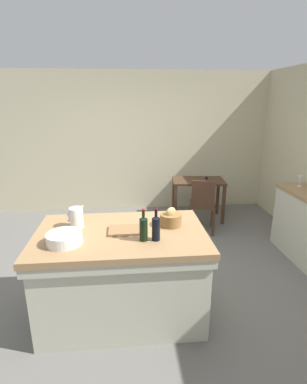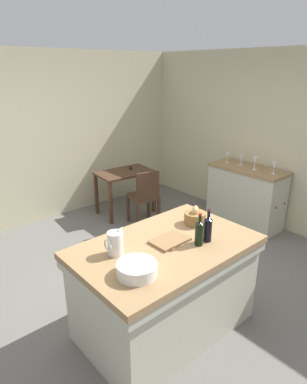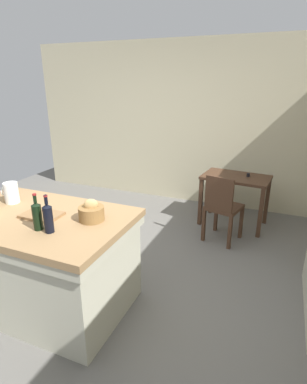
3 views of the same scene
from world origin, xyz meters
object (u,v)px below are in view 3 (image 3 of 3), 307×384
(wine_bottle_dark, at_px, (48,217))
(cutting_board, at_px, (42,215))
(writing_desk, at_px, (236,184))
(wine_bottle_amber, at_px, (37,215))
(island_table, at_px, (42,257))
(wooden_chair, at_px, (222,206))
(bread_basket, at_px, (91,212))
(pitcher, at_px, (11,192))

(wine_bottle_dark, bearing_deg, cutting_board, 141.56)
(writing_desk, height_order, wine_bottle_dark, wine_bottle_dark)
(cutting_board, distance_m, wine_bottle_amber, 0.27)
(island_table, height_order, writing_desk, island_table)
(island_table, height_order, wooden_chair, wooden_chair)
(island_table, distance_m, wine_bottle_dark, 0.65)
(wine_bottle_dark, bearing_deg, writing_desk, 68.57)
(wine_bottle_amber, bearing_deg, wooden_chair, 62.09)
(bread_basket, bearing_deg, writing_desk, 69.80)
(wine_bottle_amber, bearing_deg, island_table, 136.02)
(wine_bottle_amber, bearing_deg, cutting_board, 126.68)
(writing_desk, xyz_separation_m, bread_basket, (-0.85, -2.30, 0.35))
(island_table, xyz_separation_m, wine_bottle_dark, (0.31, -0.20, 0.53))
(cutting_board, distance_m, wine_bottle_dark, 0.35)
(pitcher, xyz_separation_m, wine_bottle_amber, (0.63, -0.35, 0.02))
(writing_desk, distance_m, bread_basket, 2.47)
(wooden_chair, xyz_separation_m, wine_bottle_dark, (-0.96, -2.01, 0.53))
(writing_desk, height_order, bread_basket, bread_basket)
(wooden_chair, relative_size, wine_bottle_dark, 2.99)
(island_table, distance_m, wooden_chair, 2.21)
(writing_desk, bearing_deg, wine_bottle_dark, -111.43)
(island_table, xyz_separation_m, pitcher, (-0.42, 0.15, 0.51))
(pitcher, relative_size, wine_bottle_dark, 0.79)
(island_table, bearing_deg, wine_bottle_amber, -43.98)
(wooden_chair, bearing_deg, wine_bottle_dark, -115.40)
(island_table, height_order, bread_basket, bread_basket)
(wine_bottle_dark, bearing_deg, bread_basket, 60.00)
(pitcher, xyz_separation_m, wine_bottle_dark, (0.74, -0.35, 0.02))
(wooden_chair, distance_m, cutting_board, 2.22)
(writing_desk, bearing_deg, bread_basket, -110.20)
(wine_bottle_dark, bearing_deg, island_table, 147.40)
(pitcher, bearing_deg, writing_desk, 52.03)
(island_table, bearing_deg, bread_basket, 12.39)
(pitcher, relative_size, bread_basket, 1.13)
(writing_desk, relative_size, pitcher, 3.98)
(cutting_board, relative_size, wine_bottle_dark, 1.09)
(island_table, bearing_deg, wooden_chair, 55.07)
(bread_basket, distance_m, wine_bottle_dark, 0.36)
(pitcher, height_order, wine_bottle_dark, wine_bottle_dark)
(island_table, relative_size, pitcher, 6.68)
(cutting_board, bearing_deg, bread_basket, 12.97)
(wooden_chair, relative_size, cutting_board, 2.73)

